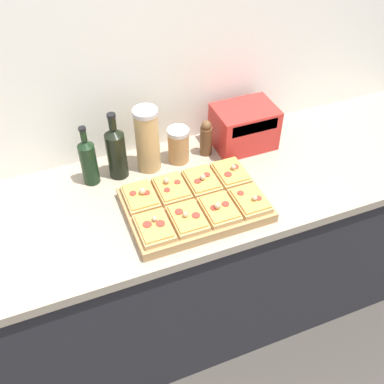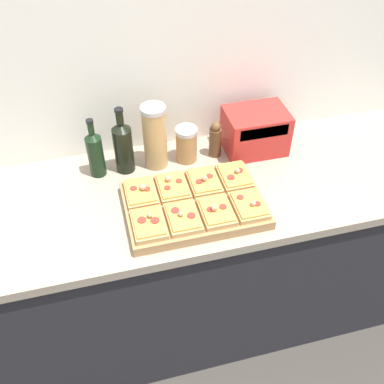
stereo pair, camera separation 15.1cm
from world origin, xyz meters
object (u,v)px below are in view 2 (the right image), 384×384
at_px(grain_jar_short, 186,144).
at_px(pepper_mill, 215,139).
at_px(cutting_board, 194,205).
at_px(wine_bottle, 123,146).
at_px(olive_oil_bottle, 95,153).
at_px(grain_jar_tall, 155,137).
at_px(toaster_oven, 255,131).

bearing_deg(grain_jar_short, pepper_mill, -0.00).
relative_size(cutting_board, grain_jar_short, 3.30).
distance_m(wine_bottle, grain_jar_short, 0.26).
xyz_separation_m(cutting_board, olive_oil_bottle, (-0.33, 0.30, 0.09)).
relative_size(olive_oil_bottle, wine_bottle, 0.89).
relative_size(grain_jar_short, pepper_mill, 0.94).
bearing_deg(wine_bottle, olive_oil_bottle, 180.00).
bearing_deg(wine_bottle, cutting_board, -54.38).
distance_m(grain_jar_tall, grain_jar_short, 0.14).
xyz_separation_m(cutting_board, grain_jar_tall, (-0.08, 0.30, 0.12)).
distance_m(grain_jar_tall, toaster_oven, 0.43).
height_order(cutting_board, toaster_oven, toaster_oven).
xyz_separation_m(grain_jar_tall, pepper_mill, (0.25, 0.00, -0.06)).
height_order(cutting_board, wine_bottle, wine_bottle).
bearing_deg(pepper_mill, olive_oil_bottle, 180.00).
distance_m(olive_oil_bottle, wine_bottle, 0.11).
xyz_separation_m(pepper_mill, toaster_oven, (0.18, -0.00, 0.01)).
bearing_deg(cutting_board, grain_jar_tall, 105.81).
relative_size(cutting_board, olive_oil_bottle, 1.97).
height_order(cutting_board, pepper_mill, pepper_mill).
xyz_separation_m(olive_oil_bottle, pepper_mill, (0.49, -0.00, -0.03)).
relative_size(olive_oil_bottle, grain_jar_short, 1.68).
relative_size(grain_jar_short, toaster_oven, 0.55).
relative_size(cutting_board, toaster_oven, 1.82).
height_order(cutting_board, grain_jar_short, grain_jar_short).
distance_m(cutting_board, grain_jar_short, 0.31).
height_order(wine_bottle, pepper_mill, wine_bottle).
distance_m(cutting_board, toaster_oven, 0.46).
relative_size(grain_jar_tall, toaster_oven, 0.99).
bearing_deg(grain_jar_short, wine_bottle, -180.00).
xyz_separation_m(olive_oil_bottle, wine_bottle, (0.11, -0.00, 0.01)).
height_order(olive_oil_bottle, grain_jar_tall, grain_jar_tall).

